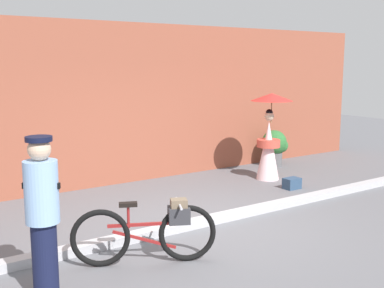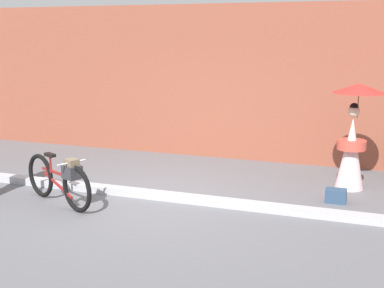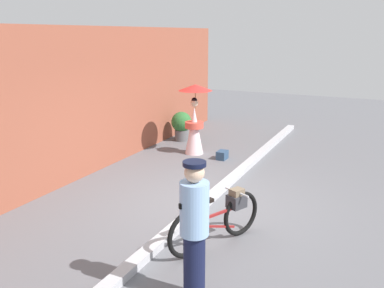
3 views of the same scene
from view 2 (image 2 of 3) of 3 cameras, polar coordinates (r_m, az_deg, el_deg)
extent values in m
plane|color=slate|center=(8.36, -4.14, -6.11)|extent=(30.00, 30.00, 0.00)
cube|color=brown|center=(11.03, 2.56, 7.00)|extent=(14.00, 0.40, 3.25)
cube|color=#B2B2B7|center=(8.34, -4.14, -5.72)|extent=(14.00, 0.20, 0.12)
torus|color=black|center=(7.81, -12.81, -4.94)|extent=(0.68, 0.36, 0.72)
torus|color=black|center=(8.69, -16.64, -3.41)|extent=(0.68, 0.36, 0.72)
cube|color=maroon|center=(8.21, -14.89, -3.17)|extent=(0.82, 0.41, 0.04)
cube|color=maroon|center=(8.26, -14.81, -4.48)|extent=(0.72, 0.35, 0.28)
cylinder|color=maroon|center=(8.34, -15.61, -2.16)|extent=(0.03, 0.03, 0.29)
cube|color=black|center=(8.31, -15.66, -1.19)|extent=(0.24, 0.17, 0.05)
cylinder|color=silver|center=(7.80, -13.37, -2.05)|extent=(0.23, 0.45, 0.03)
cube|color=#333338|center=(7.83, -13.32, -3.09)|extent=(0.33, 0.31, 0.20)
cube|color=#72604C|center=(7.80, -13.37, -2.16)|extent=(0.25, 0.23, 0.14)
cone|color=silver|center=(9.13, 17.42, -1.00)|extent=(0.48, 0.48, 1.25)
cylinder|color=#D14C3D|center=(9.10, 17.48, -0.08)|extent=(0.49, 0.49, 0.16)
sphere|color=beige|center=(9.00, 17.71, 3.50)|extent=(0.20, 0.20, 0.20)
sphere|color=black|center=(8.99, 17.74, 3.95)|extent=(0.15, 0.15, 0.15)
cylinder|color=olive|center=(8.98, 18.15, 4.22)|extent=(0.02, 0.02, 0.55)
cone|color=red|center=(8.95, 18.26, 5.97)|extent=(0.88, 0.88, 0.16)
cube|color=navy|center=(8.44, 15.85, -5.62)|extent=(0.33, 0.23, 0.22)
cube|color=#243951|center=(8.35, 15.84, -5.40)|extent=(0.28, 0.08, 0.08)
camera|label=1|loc=(7.37, -58.73, 4.94)|focal=45.03mm
camera|label=3|loc=(10.68, -47.27, 10.93)|focal=38.48mm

